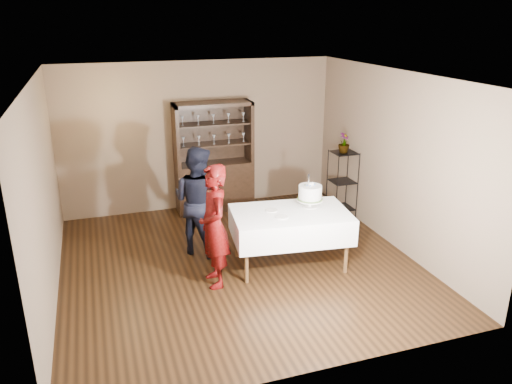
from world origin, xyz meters
TOP-DOWN VIEW (x-y plane):
  - floor at (0.00, 0.00)m, footprint 5.00×5.00m
  - ceiling at (0.00, 0.00)m, footprint 5.00×5.00m
  - back_wall at (0.00, 2.50)m, footprint 5.00×0.02m
  - wall_left at (-2.50, 0.00)m, footprint 0.02×5.00m
  - wall_right at (2.50, 0.00)m, footprint 0.02×5.00m
  - china_hutch at (0.20, 2.25)m, footprint 1.40×0.48m
  - plant_etagere at (2.28, 1.20)m, footprint 0.42×0.42m
  - cake_table at (0.70, -0.26)m, footprint 1.75×1.20m
  - woman at (-0.46, -0.44)m, footprint 0.41×0.62m
  - man at (-0.46, 0.59)m, footprint 1.02×1.02m
  - cake at (1.03, -0.16)m, footprint 0.41×0.41m
  - plate_near at (0.51, -0.40)m, footprint 0.19×0.19m
  - plate_far at (0.45, -0.12)m, footprint 0.21×0.21m
  - potted_plant at (2.25, 1.18)m, footprint 0.27×0.27m

SIDE VIEW (x-z plane):
  - floor at x=0.00m, z-range 0.00..0.00m
  - cake_table at x=0.70m, z-range 0.22..1.04m
  - plant_etagere at x=2.28m, z-range 0.05..1.25m
  - china_hutch at x=0.20m, z-range -0.34..1.66m
  - plate_near at x=0.51m, z-range 0.82..0.84m
  - plate_far at x=0.45m, z-range 0.82..0.84m
  - man at x=-0.46m, z-range 0.00..1.67m
  - woman at x=-0.46m, z-range 0.00..1.68m
  - cake at x=1.03m, z-range 0.77..1.29m
  - back_wall at x=0.00m, z-range 0.00..2.70m
  - wall_left at x=-2.50m, z-range 0.00..2.70m
  - wall_right at x=2.50m, z-range 0.00..2.70m
  - potted_plant at x=2.25m, z-range 1.19..1.53m
  - ceiling at x=0.00m, z-range 2.70..2.70m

